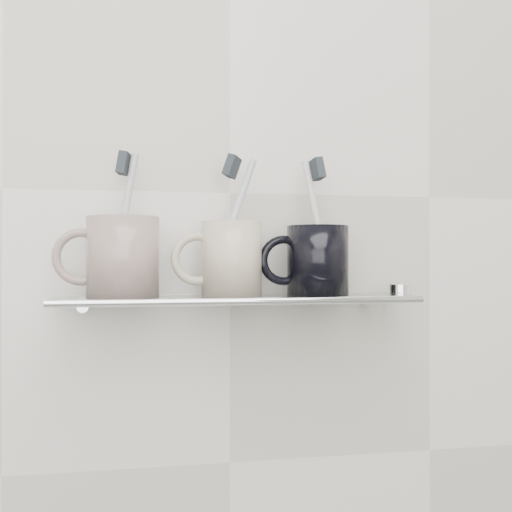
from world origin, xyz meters
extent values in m
plane|color=silver|center=(0.00, 1.10, 1.25)|extent=(2.50, 0.00, 2.50)
cube|color=silver|center=(0.00, 1.04, 1.10)|extent=(0.50, 0.12, 0.01)
cylinder|color=silver|center=(0.00, 0.98, 1.10)|extent=(0.50, 0.01, 0.01)
cylinder|color=silver|center=(-0.21, 1.09, 1.09)|extent=(0.02, 0.03, 0.02)
cylinder|color=silver|center=(0.21, 1.09, 1.09)|extent=(0.02, 0.03, 0.02)
cylinder|color=beige|center=(-0.16, 1.04, 1.15)|extent=(0.11, 0.11, 0.11)
torus|color=beige|center=(-0.21, 1.04, 1.15)|extent=(0.08, 0.01, 0.08)
cylinder|color=silver|center=(-0.16, 1.04, 1.20)|extent=(0.04, 0.02, 0.19)
cube|color=#23292F|center=(-0.16, 1.04, 1.28)|extent=(0.02, 0.03, 0.03)
cylinder|color=beige|center=(-0.01, 1.04, 1.15)|extent=(0.09, 0.09, 0.10)
torus|color=beige|center=(-0.05, 1.04, 1.15)|extent=(0.07, 0.01, 0.07)
cylinder|color=silver|center=(-0.01, 1.04, 1.20)|extent=(0.07, 0.01, 0.18)
cube|color=#23292F|center=(-0.01, 1.04, 1.28)|extent=(0.03, 0.02, 0.04)
cylinder|color=black|center=(0.12, 1.04, 1.15)|extent=(0.11, 0.11, 0.10)
torus|color=black|center=(0.07, 1.04, 1.15)|extent=(0.07, 0.01, 0.07)
cylinder|color=silver|center=(0.12, 1.04, 1.20)|extent=(0.04, 0.04, 0.19)
cube|color=#23292F|center=(0.12, 1.04, 1.28)|extent=(0.02, 0.03, 0.03)
cylinder|color=silver|center=(0.24, 1.04, 1.11)|extent=(0.03, 0.03, 0.01)
camera|label=1|loc=(-0.15, 0.16, 1.15)|focal=45.00mm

